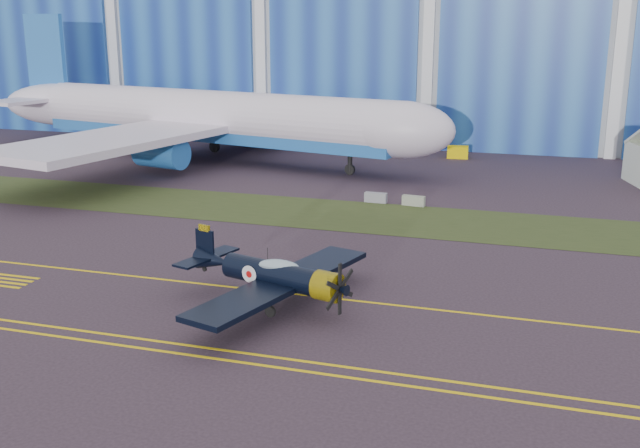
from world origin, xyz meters
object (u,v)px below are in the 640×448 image
(warbird, at_px, (273,274))
(jetliner, at_px, (208,60))
(tug, at_px, (458,152))
(shipping_container, at_px, (391,145))

(warbird, height_order, jetliner, jetliner)
(warbird, bearing_deg, tug, 101.51)
(shipping_container, distance_m, tug, 8.08)
(warbird, xyz_separation_m, jetliner, (-23.48, 41.78, 9.52))
(shipping_container, relative_size, tug, 2.20)
(warbird, xyz_separation_m, tug, (3.96, 51.40, -1.23))
(shipping_container, bearing_deg, jetliner, -157.45)
(warbird, relative_size, jetliner, 0.22)
(jetliner, bearing_deg, tug, 31.22)
(tug, bearing_deg, warbird, -99.81)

